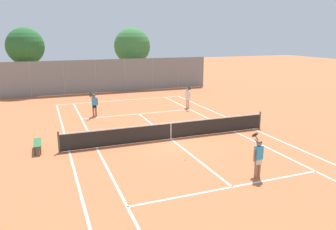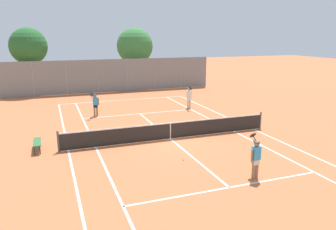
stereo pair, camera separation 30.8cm
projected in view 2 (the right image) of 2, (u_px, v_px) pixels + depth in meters
The scene contains 14 objects.
ground_plane at pixel (170, 139), 18.34m from camera, with size 120.00×120.00×0.00m, color #BC663D.
court_line_markings at pixel (170, 139), 18.34m from camera, with size 11.10×23.90×0.01m.
tennis_net at pixel (170, 130), 18.22m from camera, with size 12.00×0.10×1.07m.
player_near_side at pixel (256, 157), 13.07m from camera, with size 0.59×0.80×1.77m.
player_far_left at pixel (95, 103), 23.30m from camera, with size 0.68×0.73×1.77m.
player_far_right at pixel (189, 96), 25.88m from camera, with size 0.55×0.83×1.77m.
loose_tennis_ball_0 at pixel (183, 160), 15.21m from camera, with size 0.07×0.07×0.07m, color #D1DB33.
loose_tennis_ball_1 at pixel (182, 98), 29.85m from camera, with size 0.07×0.07×0.07m, color #D1DB33.
loose_tennis_ball_3 at pixel (211, 141), 17.90m from camera, with size 0.07×0.07×0.07m, color #D1DB33.
loose_tennis_ball_4 at pixel (163, 106), 26.81m from camera, with size 0.07×0.07×0.07m, color #D1DB33.
courtside_bench at pixel (37, 142), 16.45m from camera, with size 0.36×1.50×0.47m.
back_fence at pixel (113, 76), 33.01m from camera, with size 21.00×0.08×3.32m.
tree_behind_left at pixel (28, 47), 31.49m from camera, with size 3.54×3.54×6.37m.
tree_behind_right at pixel (135, 47), 35.98m from camera, with size 3.95×3.95×6.44m.
Camera 2 is at (-6.18, -16.36, 5.69)m, focal length 35.00 mm.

